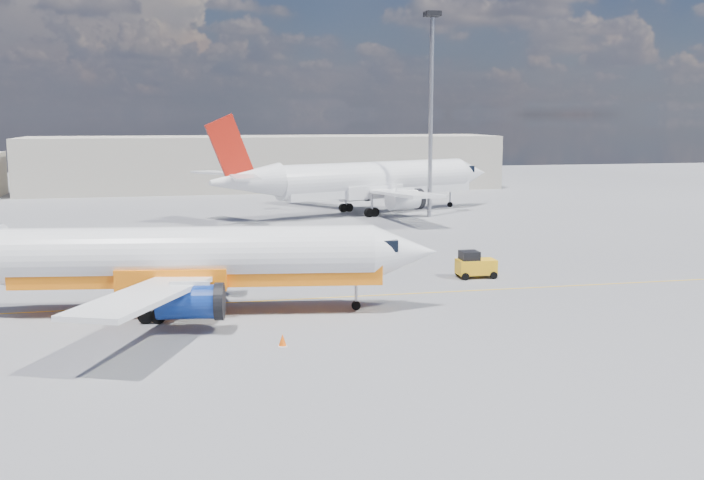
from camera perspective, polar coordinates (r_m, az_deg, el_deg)
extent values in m
plane|color=slate|center=(45.41, -2.73, -5.15)|extent=(240.00, 240.00, 0.00)
cube|color=yellow|center=(48.29, -3.31, -4.28)|extent=(70.00, 0.15, 0.01)
cube|color=#BEB5A3|center=(119.28, -6.26, 5.60)|extent=(70.00, 14.00, 8.00)
cylinder|color=white|center=(45.13, -11.63, -1.05)|extent=(20.82, 6.08, 3.18)
cone|color=white|center=(45.11, 3.86, -0.88)|extent=(4.16, 3.68, 3.18)
cube|color=black|center=(44.87, 2.21, -0.26)|extent=(1.88, 2.36, 0.65)
cube|color=orange|center=(45.27, -11.00, -2.38)|extent=(20.74, 5.53, 1.12)
cube|color=white|center=(51.86, -12.18, -0.70)|extent=(4.11, 11.47, 0.75)
cube|color=white|center=(39.19, -14.90, -3.96)|extent=(7.01, 11.53, 0.75)
cylinder|color=navy|center=(49.49, -10.39, -2.16)|extent=(3.59, 2.24, 1.78)
cylinder|color=navy|center=(41.33, -11.69, -4.43)|extent=(3.59, 2.24, 1.78)
cylinder|color=black|center=(49.34, -8.66, -2.15)|extent=(0.74, 2.01, 1.96)
cylinder|color=black|center=(41.15, -9.62, -4.43)|extent=(0.74, 2.01, 1.96)
cylinder|color=#97979E|center=(45.26, 0.30, -3.67)|extent=(0.19, 0.19, 1.96)
cylinder|color=black|center=(45.47, 0.30, -4.78)|extent=(0.55, 0.30, 0.52)
cylinder|color=black|center=(48.17, -13.38, -4.05)|extent=(0.88, 0.47, 0.84)
cylinder|color=black|center=(43.88, -14.33, -5.37)|extent=(0.88, 0.47, 0.84)
cylinder|color=white|center=(89.67, 1.68, 4.52)|extent=(24.29, 12.20, 3.79)
cone|color=white|center=(98.56, 8.67, 4.83)|extent=(5.51, 5.12, 3.79)
cone|color=white|center=(81.64, -7.76, 4.26)|extent=(8.57, 6.12, 3.60)
cube|color=black|center=(97.50, 7.99, 5.16)|extent=(2.68, 3.07, 0.78)
cube|color=white|center=(90.10, 1.97, 3.72)|extent=(24.05, 11.57, 1.34)
cube|color=white|center=(95.41, -1.81, 4.19)|extent=(10.54, 13.04, 0.90)
cube|color=white|center=(82.46, 3.78, 3.40)|extent=(5.09, 13.70, 0.90)
cylinder|color=white|center=(94.32, 0.23, 3.49)|extent=(4.50, 3.40, 2.12)
cylinder|color=white|center=(86.12, 3.86, 2.93)|extent=(4.50, 3.40, 2.12)
cylinder|color=black|center=(95.30, 1.13, 3.55)|extent=(1.35, 2.39, 2.34)
cylinder|color=black|center=(87.19, 4.81, 3.00)|extent=(1.35, 2.39, 2.34)
cube|color=#B51A0D|center=(80.74, -8.89, 6.60)|extent=(5.02, 2.16, 6.96)
cube|color=white|center=(84.16, -9.83, 4.85)|extent=(5.40, 5.89, 0.20)
cube|color=white|center=(77.65, -7.77, 4.55)|extent=(2.71, 5.68, 0.20)
cylinder|color=#97979E|center=(96.62, 7.14, 3.22)|extent=(0.26, 0.26, 2.34)
cylinder|color=black|center=(96.73, 7.13, 2.58)|extent=(0.68, 0.47, 0.62)
cylinder|color=black|center=(91.02, -0.45, 2.37)|extent=(1.09, 0.75, 1.00)
cylinder|color=black|center=(86.58, 1.45, 2.02)|extent=(1.09, 0.75, 1.00)
cylinder|color=black|center=(55.36, 7.75, -2.36)|extent=(0.51, 0.21, 0.51)
cylinder|color=black|center=(54.04, 8.24, -2.65)|extent=(0.51, 0.21, 0.51)
cylinder|color=black|center=(56.05, 9.73, -2.26)|extent=(0.51, 0.21, 0.51)
cylinder|color=black|center=(54.75, 10.26, -2.55)|extent=(0.51, 0.21, 0.51)
cube|color=#F6AE15|center=(54.94, 9.01, -1.93)|extent=(2.67, 1.47, 1.02)
cube|color=black|center=(54.62, 8.53, -1.11)|extent=(1.24, 1.24, 0.61)
cube|color=white|center=(38.71, -5.07, -7.68)|extent=(0.44, 0.44, 0.04)
cone|color=#FE5A0A|center=(38.62, -5.08, -7.24)|extent=(0.38, 0.38, 0.58)
cylinder|color=#97979E|center=(86.65, 5.75, 8.77)|extent=(0.47, 0.47, 21.47)
cube|color=black|center=(87.30, 5.87, 16.04)|extent=(1.61, 1.61, 0.54)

